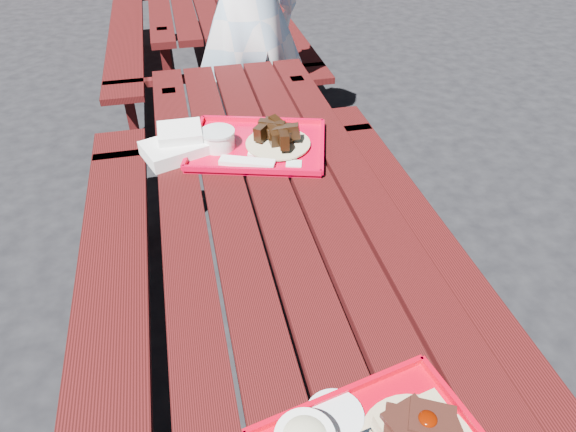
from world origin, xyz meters
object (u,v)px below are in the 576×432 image
at_px(picnic_table_near, 278,249).
at_px(far_tray, 255,144).
at_px(picnic_table_far, 201,10).
at_px(person, 247,14).

relative_size(picnic_table_near, far_tray, 4.14).
bearing_deg(far_tray, picnic_table_far, 89.80).
distance_m(picnic_table_near, person, 1.45).
height_order(far_tray, person, person).
bearing_deg(far_tray, person, 81.81).
xyz_separation_m(far_tray, person, (0.15, 1.04, 0.16)).
relative_size(picnic_table_near, picnic_table_far, 1.00).
xyz_separation_m(picnic_table_far, person, (0.14, -1.41, 0.37)).
height_order(picnic_table_near, person, person).
bearing_deg(picnic_table_far, person, -84.27).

